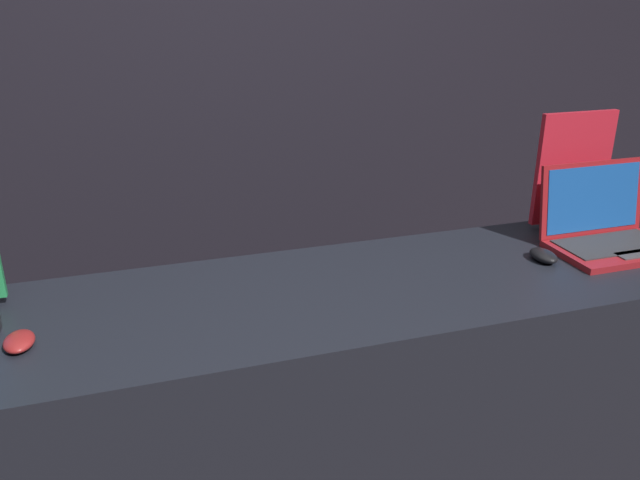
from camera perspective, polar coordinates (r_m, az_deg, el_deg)
The scene contains 6 objects.
wall_back at distance 2.90m, azimuth -8.69°, elevation 16.51°, with size 8.00×0.05×2.80m.
display_counter at distance 1.95m, azimuth 0.11°, elevation -16.43°, with size 2.38×0.62×0.89m.
mouse_front at distance 1.61m, azimuth -25.80°, elevation -8.34°, with size 0.07×0.10×0.03m.
laptop_back at distance 2.18m, azimuth 24.72°, elevation 0.94°, with size 0.39×0.28×0.26m.
mouse_back at distance 2.01m, azimuth 19.75°, elevation -1.35°, with size 0.07×0.10×0.03m.
promo_stand_back at distance 2.29m, azimuth 22.06°, elevation 5.62°, with size 0.29×0.07×0.40m.
Camera 1 is at (-0.47, -1.15, 1.65)m, focal length 35.00 mm.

